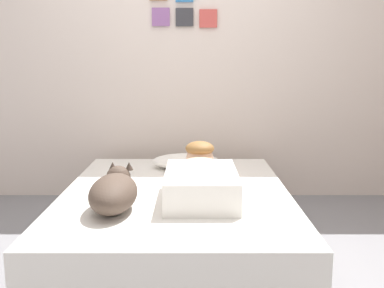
% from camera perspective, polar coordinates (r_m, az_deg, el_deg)
% --- Properties ---
extents(ground_plane, '(12.92, 12.92, 0.00)m').
position_cam_1_polar(ground_plane, '(2.79, -1.30, -14.84)').
color(ground_plane, gray).
extents(back_wall, '(4.46, 0.12, 2.50)m').
position_cam_1_polar(back_wall, '(3.99, -0.88, 11.23)').
color(back_wall, silver).
rests_on(back_wall, ground).
extents(bed, '(1.47, 1.98, 0.37)m').
position_cam_1_polar(bed, '(2.97, -1.96, -9.42)').
color(bed, gray).
rests_on(bed, ground).
extents(pillow, '(0.52, 0.32, 0.11)m').
position_cam_1_polar(pillow, '(3.50, -0.72, -2.19)').
color(pillow, white).
rests_on(pillow, bed).
extents(person_lying, '(0.43, 0.92, 0.27)m').
position_cam_1_polar(person_lying, '(2.81, 1.15, -4.23)').
color(person_lying, white).
rests_on(person_lying, bed).
extents(dog, '(0.26, 0.57, 0.21)m').
position_cam_1_polar(dog, '(2.57, -9.75, -5.88)').
color(dog, '#4C3D33').
rests_on(dog, bed).
extents(coffee_cup, '(0.12, 0.09, 0.07)m').
position_cam_1_polar(coffee_cup, '(3.35, -0.06, -3.07)').
color(coffee_cup, white).
rests_on(coffee_cup, bed).
extents(cell_phone, '(0.07, 0.14, 0.01)m').
position_cam_1_polar(cell_phone, '(2.56, 2.78, -8.13)').
color(cell_phone, black).
rests_on(cell_phone, bed).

